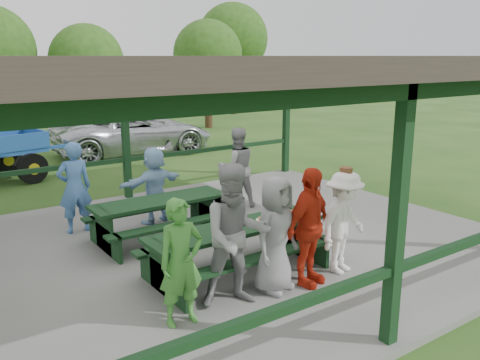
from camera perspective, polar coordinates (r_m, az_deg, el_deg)
ground at (r=9.07m, az=-2.87°, el=-7.84°), size 90.00×90.00×0.00m
concrete_slab at (r=9.05m, az=-2.88°, el=-7.55°), size 10.00×8.00×0.10m
pavilion_structure at (r=8.44m, az=-3.14°, el=12.59°), size 10.60×8.60×3.24m
picnic_table_near at (r=7.75m, az=-0.38°, el=-7.08°), size 2.85×1.39×0.75m
picnic_table_far at (r=9.25m, az=-8.97°, el=-3.82°), size 2.44×1.39×0.75m
table_setting at (r=7.71m, az=0.01°, el=-4.79°), size 2.37×0.45×0.10m
contestant_green at (r=6.28m, az=-6.62°, el=-9.17°), size 0.61×0.42×1.60m
contestant_grey_left at (r=6.65m, az=-0.45°, el=-6.27°), size 1.12×0.99×1.92m
contestant_grey_mid at (r=7.09m, az=4.02°, el=-6.11°), size 0.93×0.75×1.66m
contestant_red at (r=7.32m, az=7.79°, el=-5.27°), size 1.10×0.69×1.74m
contestant_white_fedora at (r=7.84m, az=11.54°, el=-4.65°), size 1.14×0.81×1.65m
spectator_lblue at (r=10.15m, az=-9.57°, el=-0.54°), size 1.47×0.71×1.52m
spectator_blue at (r=9.91m, az=-18.09°, el=-0.80°), size 0.64×0.43×1.73m
spectator_grey at (r=11.01m, az=-0.38°, el=1.39°), size 1.00×0.87×1.76m
pickup_truck at (r=18.03m, az=-11.84°, el=5.26°), size 5.60×2.86×1.52m
tree_mid at (r=21.60m, az=-16.83°, el=12.57°), size 2.94×2.94×4.59m
tree_right at (r=24.24m, az=-3.64°, el=13.84°), size 3.20×3.20×4.99m
tree_far_right at (r=30.00m, az=-0.83°, el=15.54°), size 4.02×4.02×6.29m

